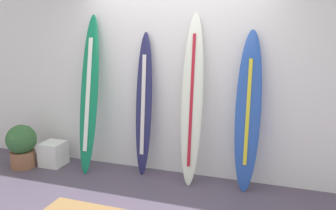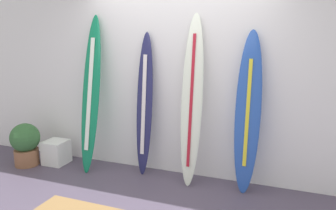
{
  "view_description": "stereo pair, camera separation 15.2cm",
  "coord_description": "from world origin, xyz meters",
  "px_view_note": "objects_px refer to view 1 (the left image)",
  "views": [
    {
      "loc": [
        1.21,
        -2.78,
        1.81
      ],
      "look_at": [
        -0.04,
        0.95,
        1.0
      ],
      "focal_mm": 33.99,
      "sensor_mm": 36.0,
      "label": 1
    },
    {
      "loc": [
        1.35,
        -2.73,
        1.81
      ],
      "look_at": [
        -0.04,
        0.95,
        1.0
      ],
      "focal_mm": 33.99,
      "sensor_mm": 36.0,
      "label": 2
    }
  ],
  "objects_px": {
    "potted_plant": "(22,145)",
    "surfboard_navy": "(144,105)",
    "surfboard_emerald": "(89,96)",
    "surfboard_ivory": "(192,102)",
    "display_block_left": "(53,154)",
    "surfboard_cobalt": "(248,113)"
  },
  "relations": [
    {
      "from": "potted_plant",
      "to": "surfboard_navy",
      "type": "bearing_deg",
      "value": 12.16
    },
    {
      "from": "surfboard_cobalt",
      "to": "potted_plant",
      "type": "xyz_separation_m",
      "value": [
        -3.1,
        -0.34,
        -0.62
      ]
    },
    {
      "from": "surfboard_cobalt",
      "to": "potted_plant",
      "type": "height_order",
      "value": "surfboard_cobalt"
    },
    {
      "from": "surfboard_navy",
      "to": "surfboard_ivory",
      "type": "bearing_deg",
      "value": -4.5
    },
    {
      "from": "surfboard_navy",
      "to": "surfboard_ivory",
      "type": "xyz_separation_m",
      "value": [
        0.67,
        -0.05,
        0.1
      ]
    },
    {
      "from": "surfboard_emerald",
      "to": "surfboard_ivory",
      "type": "distance_m",
      "value": 1.43
    },
    {
      "from": "surfboard_navy",
      "to": "potted_plant",
      "type": "height_order",
      "value": "surfboard_navy"
    },
    {
      "from": "surfboard_navy",
      "to": "potted_plant",
      "type": "distance_m",
      "value": 1.89
    },
    {
      "from": "surfboard_emerald",
      "to": "surfboard_cobalt",
      "type": "bearing_deg",
      "value": 2.29
    },
    {
      "from": "surfboard_emerald",
      "to": "surfboard_ivory",
      "type": "xyz_separation_m",
      "value": [
        1.43,
        0.07,
        -0.01
      ]
    },
    {
      "from": "surfboard_navy",
      "to": "surfboard_cobalt",
      "type": "bearing_deg",
      "value": -1.56
    },
    {
      "from": "surfboard_emerald",
      "to": "potted_plant",
      "type": "distance_m",
      "value": 1.26
    },
    {
      "from": "surfboard_ivory",
      "to": "surfboard_cobalt",
      "type": "bearing_deg",
      "value": 1.34
    },
    {
      "from": "display_block_left",
      "to": "potted_plant",
      "type": "xyz_separation_m",
      "value": [
        -0.37,
        -0.2,
        0.16
      ]
    },
    {
      "from": "display_block_left",
      "to": "potted_plant",
      "type": "height_order",
      "value": "potted_plant"
    },
    {
      "from": "surfboard_ivory",
      "to": "potted_plant",
      "type": "relative_size",
      "value": 3.41
    },
    {
      "from": "surfboard_navy",
      "to": "surfboard_cobalt",
      "type": "xyz_separation_m",
      "value": [
        1.35,
        -0.04,
        -0.0
      ]
    },
    {
      "from": "surfboard_ivory",
      "to": "display_block_left",
      "type": "relative_size",
      "value": 6.18
    },
    {
      "from": "surfboard_emerald",
      "to": "display_block_left",
      "type": "distance_m",
      "value": 1.09
    },
    {
      "from": "surfboard_cobalt",
      "to": "surfboard_emerald",
      "type": "bearing_deg",
      "value": -177.71
    },
    {
      "from": "surfboard_cobalt",
      "to": "display_block_left",
      "type": "height_order",
      "value": "surfboard_cobalt"
    },
    {
      "from": "surfboard_emerald",
      "to": "display_block_left",
      "type": "bearing_deg",
      "value": -175.39
    }
  ]
}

